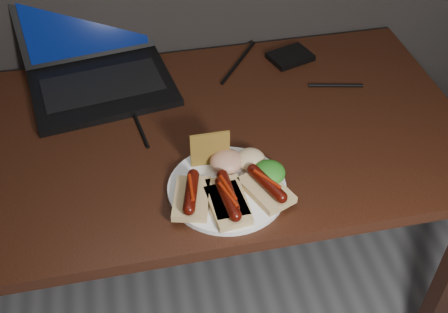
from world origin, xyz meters
The scene contains 13 objects.
desk centered at (0.00, 1.38, 0.66)m, with size 1.40×0.70×0.75m.
laptop centered at (-0.16, 1.65, 0.80)m, with size 0.40×0.40×0.25m.
hard_drive centered at (0.36, 1.63, 0.76)m, with size 0.11×0.08×0.02m, color black.
desk_cables centered at (-0.01, 1.51, 0.75)m, with size 1.04×0.39×0.01m.
plate centered at (0.09, 1.18, 0.76)m, with size 0.25×0.25×0.01m, color white.
bread_sausage_left centered at (0.01, 1.15, 0.78)m, with size 0.10×0.13×0.04m.
bread_sausage_center centered at (0.08, 1.14, 0.78)m, with size 0.07×0.12×0.04m.
bread_sausage_right centered at (0.16, 1.14, 0.78)m, with size 0.11×0.13×0.04m.
bread_sausage_extra centered at (0.07, 1.12, 0.78)m, with size 0.08×0.12×0.04m.
crispbread centered at (0.07, 1.25, 0.80)m, with size 0.09×0.01×0.09m, color #AB822F.
salad_greens centered at (0.18, 1.18, 0.78)m, with size 0.07×0.07×0.04m, color #165811.
salsa_mound centered at (0.10, 1.23, 0.78)m, with size 0.07×0.07×0.04m, color maroon.
coleslaw_mound centered at (0.15, 1.23, 0.78)m, with size 0.06×0.06×0.04m, color beige.
Camera 1 is at (-0.09, 0.38, 1.61)m, focal length 45.00 mm.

